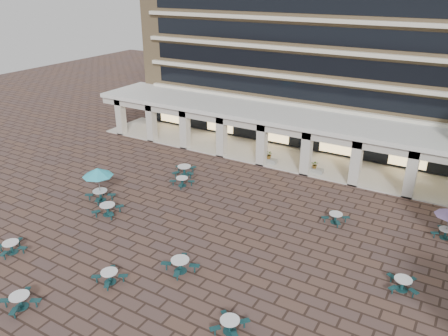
{
  "coord_description": "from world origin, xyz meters",
  "views": [
    {
      "loc": [
        13.57,
        -21.09,
        15.67
      ],
      "look_at": [
        -0.56,
        3.0,
        3.5
      ],
      "focal_mm": 35.0,
      "sensor_mm": 36.0,
      "label": 1
    }
  ],
  "objects_px": {
    "picnic_table_0": "(11,246)",
    "picnic_table_2": "(180,264)",
    "picnic_table_1": "(20,300)",
    "planter_left": "(269,158)",
    "planter_right": "(315,169)"
  },
  "relations": [
    {
      "from": "picnic_table_0",
      "to": "picnic_table_2",
      "type": "relative_size",
      "value": 0.91
    },
    {
      "from": "picnic_table_1",
      "to": "planter_right",
      "type": "bearing_deg",
      "value": 87.26
    },
    {
      "from": "planter_left",
      "to": "planter_right",
      "type": "distance_m",
      "value": 4.38
    },
    {
      "from": "picnic_table_0",
      "to": "planter_right",
      "type": "distance_m",
      "value": 24.25
    },
    {
      "from": "picnic_table_0",
      "to": "planter_left",
      "type": "bearing_deg",
      "value": 93.8
    },
    {
      "from": "picnic_table_1",
      "to": "planter_left",
      "type": "xyz_separation_m",
      "value": [
        2.95,
        23.9,
        0.09
      ]
    },
    {
      "from": "planter_right",
      "to": "picnic_table_0",
      "type": "bearing_deg",
      "value": -120.01
    },
    {
      "from": "planter_right",
      "to": "picnic_table_1",
      "type": "bearing_deg",
      "value": -107.04
    },
    {
      "from": "planter_right",
      "to": "picnic_table_2",
      "type": "bearing_deg",
      "value": -96.58
    },
    {
      "from": "picnic_table_1",
      "to": "picnic_table_0",
      "type": "bearing_deg",
      "value": 163.14
    },
    {
      "from": "planter_left",
      "to": "picnic_table_1",
      "type": "bearing_deg",
      "value": -97.03
    },
    {
      "from": "picnic_table_0",
      "to": "picnic_table_1",
      "type": "relative_size",
      "value": 1.01
    },
    {
      "from": "picnic_table_1",
      "to": "planter_right",
      "type": "height_order",
      "value": "planter_right"
    },
    {
      "from": "picnic_table_2",
      "to": "planter_left",
      "type": "distance_m",
      "value": 17.41
    },
    {
      "from": "picnic_table_1",
      "to": "planter_left",
      "type": "distance_m",
      "value": 24.08
    }
  ]
}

